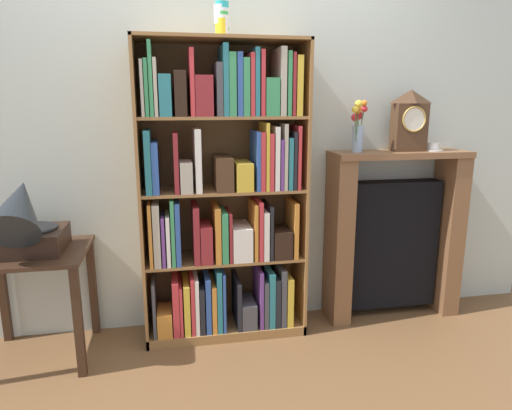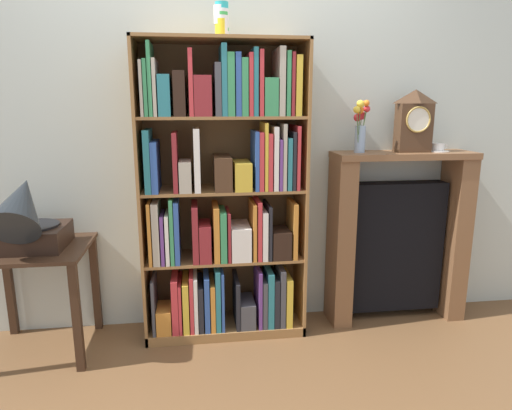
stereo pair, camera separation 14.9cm
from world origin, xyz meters
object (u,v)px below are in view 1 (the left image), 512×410
(flower_vase, at_px, (358,126))
(teacup_with_saucer, at_px, (432,147))
(bookshelf, at_px, (225,204))
(mantel_clock, at_px, (410,121))
(cup_stack, at_px, (222,20))
(gramophone, at_px, (23,220))
(fireplace_mantel, at_px, (393,236))
(side_table_left, at_px, (34,275))

(flower_vase, height_order, teacup_with_saucer, flower_vase)
(bookshelf, distance_m, mantel_clock, 1.30)
(cup_stack, distance_m, gramophone, 1.53)
(fireplace_mantel, bearing_deg, flower_vase, -174.17)
(gramophone, xyz_separation_m, mantel_clock, (2.30, 0.21, 0.49))
(gramophone, distance_m, mantel_clock, 2.37)
(bookshelf, relative_size, side_table_left, 2.80)
(side_table_left, bearing_deg, gramophone, -90.00)
(gramophone, height_order, mantel_clock, mantel_clock)
(fireplace_mantel, relative_size, flower_vase, 3.52)
(cup_stack, distance_m, side_table_left, 1.78)
(cup_stack, height_order, teacup_with_saucer, cup_stack)
(cup_stack, xyz_separation_m, mantel_clock, (1.21, 0.04, -0.57))
(cup_stack, distance_m, fireplace_mantel, 1.77)
(fireplace_mantel, xyz_separation_m, mantel_clock, (0.05, -0.02, 0.78))
(bookshelf, distance_m, fireplace_mantel, 1.19)
(gramophone, distance_m, teacup_with_saucer, 2.51)
(bookshelf, relative_size, gramophone, 3.48)
(side_table_left, height_order, flower_vase, flower_vase)
(mantel_clock, bearing_deg, side_table_left, -176.67)
(fireplace_mantel, relative_size, mantel_clock, 2.94)
(side_table_left, height_order, gramophone, gramophone)
(gramophone, distance_m, fireplace_mantel, 2.28)
(gramophone, height_order, flower_vase, flower_vase)
(bookshelf, bearing_deg, fireplace_mantel, 3.05)
(side_table_left, bearing_deg, bookshelf, 5.03)
(mantel_clock, bearing_deg, teacup_with_saucer, 0.91)
(mantel_clock, xyz_separation_m, flower_vase, (-0.36, -0.01, -0.03))
(cup_stack, bearing_deg, fireplace_mantel, 2.97)
(bookshelf, bearing_deg, side_table_left, -174.97)
(mantel_clock, height_order, flower_vase, mantel_clock)
(flower_vase, bearing_deg, bookshelf, -177.95)
(fireplace_mantel, bearing_deg, teacup_with_saucer, -5.33)
(teacup_with_saucer, bearing_deg, fireplace_mantel, 174.67)
(bookshelf, xyz_separation_m, teacup_with_saucer, (1.38, 0.04, 0.32))
(gramophone, relative_size, fireplace_mantel, 0.45)
(gramophone, bearing_deg, cup_stack, 9.22)
(gramophone, bearing_deg, fireplace_mantel, 6.03)
(teacup_with_saucer, bearing_deg, mantel_clock, -179.09)
(bookshelf, bearing_deg, teacup_with_saucer, 1.68)
(bookshelf, xyz_separation_m, flower_vase, (0.85, 0.03, 0.46))
(bookshelf, distance_m, cup_stack, 1.05)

